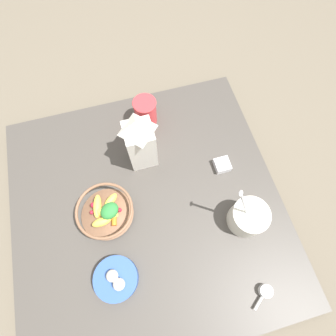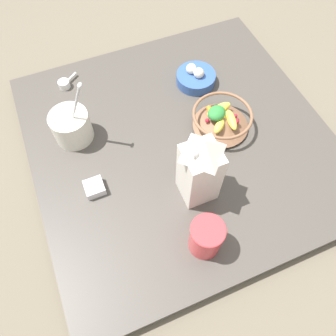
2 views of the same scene
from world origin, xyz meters
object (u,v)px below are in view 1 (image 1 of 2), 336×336
(milk_carton, at_px, (140,141))
(drinking_cup, at_px, (145,112))
(yogurt_tub, at_px, (248,217))
(spice_jar, at_px, (222,165))
(fruit_bowl, at_px, (106,212))
(garlic_bowl, at_px, (116,279))

(milk_carton, bearing_deg, drinking_cup, -18.00)
(yogurt_tub, relative_size, spice_jar, 4.57)
(drinking_cup, bearing_deg, milk_carton, 162.00)
(milk_carton, bearing_deg, fruit_bowl, 136.95)
(drinking_cup, xyz_separation_m, spice_jar, (-0.27, -0.23, -0.05))
(milk_carton, xyz_separation_m, drinking_cup, (0.16, -0.05, -0.06))
(yogurt_tub, height_order, garlic_bowl, yogurt_tub)
(drinking_cup, bearing_deg, yogurt_tub, -154.61)
(spice_jar, relative_size, garlic_bowl, 0.40)
(fruit_bowl, relative_size, drinking_cup, 1.60)
(milk_carton, height_order, garlic_bowl, milk_carton)
(fruit_bowl, xyz_separation_m, drinking_cup, (0.34, -0.22, 0.02))
(milk_carton, bearing_deg, yogurt_tub, -139.49)
(fruit_bowl, xyz_separation_m, milk_carton, (0.18, -0.17, 0.09))
(milk_carton, relative_size, garlic_bowl, 1.83)
(fruit_bowl, distance_m, drinking_cup, 0.41)
(yogurt_tub, distance_m, spice_jar, 0.22)
(yogurt_tub, distance_m, drinking_cup, 0.54)
(yogurt_tub, xyz_separation_m, drinking_cup, (0.49, 0.23, 0.01))
(milk_carton, height_order, yogurt_tub, milk_carton)
(drinking_cup, xyz_separation_m, garlic_bowl, (-0.55, 0.23, -0.04))
(fruit_bowl, bearing_deg, drinking_cup, -33.16)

